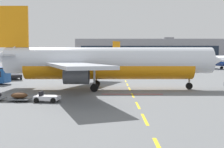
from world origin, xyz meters
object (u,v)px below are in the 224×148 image
airliner_mid_left (215,60)px  baggage_train (20,97)px  airliner_foreground (105,63)px  airliner_far_right (93,59)px  fuel_service_truck (13,72)px

airliner_mid_left → baggage_train: bearing=-122.4°
airliner_foreground → baggage_train: (-8.90, -11.02, -3.42)m
airliner_foreground → airliner_far_right: airliner_foreground is taller
airliner_foreground → baggage_train: 14.57m
airliner_mid_left → baggage_train: airliner_mid_left is taller
airliner_mid_left → airliner_far_right: size_ratio=1.03×
baggage_train → fuel_service_truck: bearing=111.4°
airliner_foreground → airliner_mid_left: bearing=58.8°
airliner_mid_left → fuel_service_truck: (-62.22, -50.71, -1.71)m
airliner_mid_left → airliner_foreground: bearing=-121.2°
fuel_service_truck → airliner_mid_left: bearing=39.2°
airliner_far_right → baggage_train: 81.84m
airliner_mid_left → fuel_service_truck: airliner_mid_left is taller
airliner_far_right → baggage_train: (-1.96, -81.76, -3.21)m
airliner_foreground → baggage_train: bearing=-128.9°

